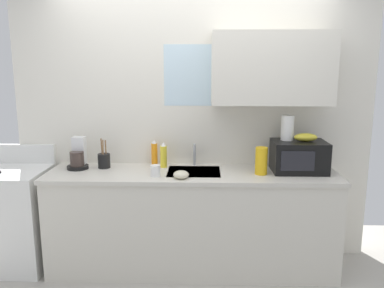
% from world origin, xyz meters
% --- Properties ---
extents(kitchen_wall_assembly, '(3.30, 0.42, 2.50)m').
position_xyz_m(kitchen_wall_assembly, '(0.14, 0.31, 1.36)').
color(kitchen_wall_assembly, silver).
rests_on(kitchen_wall_assembly, ground).
extents(counter_unit, '(2.53, 0.63, 0.90)m').
position_xyz_m(counter_unit, '(0.00, 0.00, 0.46)').
color(counter_unit, silver).
rests_on(counter_unit, ground).
extents(sink_faucet, '(0.03, 0.03, 0.20)m').
position_xyz_m(sink_faucet, '(0.02, 0.24, 1.00)').
color(sink_faucet, '#B2B5BA').
rests_on(sink_faucet, counter_unit).
extents(stove_range, '(0.60, 0.60, 1.08)m').
position_xyz_m(stove_range, '(-1.61, 0.00, 0.46)').
color(stove_range, white).
rests_on(stove_range, ground).
extents(microwave, '(0.46, 0.35, 0.27)m').
position_xyz_m(microwave, '(0.93, 0.05, 1.04)').
color(microwave, black).
rests_on(microwave, counter_unit).
extents(banana_bunch, '(0.20, 0.11, 0.07)m').
position_xyz_m(banana_bunch, '(0.98, 0.05, 1.20)').
color(banana_bunch, gold).
rests_on(banana_bunch, microwave).
extents(paper_towel_roll, '(0.11, 0.11, 0.22)m').
position_xyz_m(paper_towel_roll, '(0.83, 0.10, 1.28)').
color(paper_towel_roll, white).
rests_on(paper_towel_roll, microwave).
extents(coffee_maker, '(0.19, 0.21, 0.28)m').
position_xyz_m(coffee_maker, '(-1.03, 0.11, 1.00)').
color(coffee_maker, black).
rests_on(coffee_maker, counter_unit).
extents(dish_soap_bottle_yellow, '(0.06, 0.06, 0.23)m').
position_xyz_m(dish_soap_bottle_yellow, '(-0.26, 0.16, 1.01)').
color(dish_soap_bottle_yellow, yellow).
rests_on(dish_soap_bottle_yellow, counter_unit).
extents(dish_soap_bottle_orange, '(0.06, 0.06, 0.25)m').
position_xyz_m(dish_soap_bottle_orange, '(-0.35, 0.22, 1.02)').
color(dish_soap_bottle_orange, orange).
rests_on(dish_soap_bottle_orange, counter_unit).
extents(cereal_canister, '(0.10, 0.10, 0.23)m').
position_xyz_m(cereal_canister, '(0.59, -0.05, 1.02)').
color(cereal_canister, gold).
rests_on(cereal_canister, counter_unit).
extents(mug_white, '(0.08, 0.08, 0.09)m').
position_xyz_m(mug_white, '(-0.30, -0.14, 0.95)').
color(mug_white, white).
rests_on(mug_white, counter_unit).
extents(utensil_crock, '(0.11, 0.11, 0.27)m').
position_xyz_m(utensil_crock, '(-0.80, 0.12, 0.97)').
color(utensil_crock, black).
rests_on(utensil_crock, counter_unit).
extents(small_bowl, '(0.13, 0.13, 0.06)m').
position_xyz_m(small_bowl, '(-0.08, -0.20, 0.93)').
color(small_bowl, beige).
rests_on(small_bowl, counter_unit).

